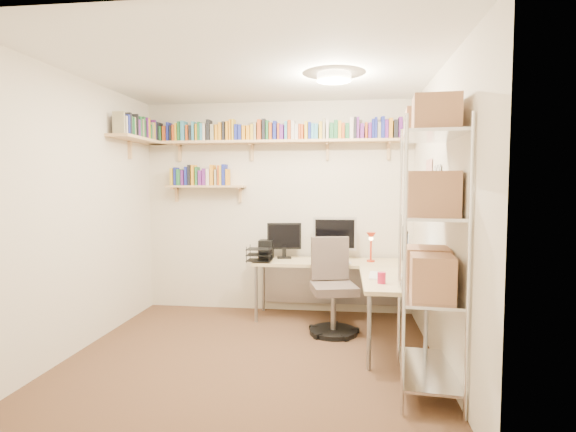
% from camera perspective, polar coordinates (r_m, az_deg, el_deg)
% --- Properties ---
extents(ground, '(3.20, 3.20, 0.00)m').
position_cam_1_polar(ground, '(4.20, -4.50, -17.24)').
color(ground, '#4C3320').
rests_on(ground, ground).
extents(room_shell, '(3.24, 3.04, 2.52)m').
position_cam_1_polar(room_shell, '(3.92, -4.56, 4.39)').
color(room_shell, beige).
rests_on(room_shell, ground).
extents(wall_shelves, '(3.12, 1.09, 0.80)m').
position_cam_1_polar(wall_shelves, '(5.30, -6.28, 9.44)').
color(wall_shelves, tan).
rests_on(wall_shelves, ground).
extents(corner_desk, '(1.77, 1.70, 1.15)m').
position_cam_1_polar(corner_desk, '(4.88, 5.81, -6.22)').
color(corner_desk, beige).
rests_on(corner_desk, ground).
extents(office_chair, '(0.52, 0.53, 0.97)m').
position_cam_1_polar(office_chair, '(4.70, 5.66, -9.70)').
color(office_chair, black).
rests_on(office_chair, ground).
extents(wire_rack, '(0.49, 0.89, 2.11)m').
position_cam_1_polar(wire_rack, '(3.39, 17.70, 0.13)').
color(wire_rack, silver).
rests_on(wire_rack, ground).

